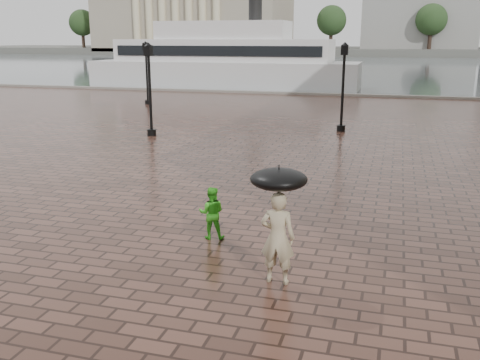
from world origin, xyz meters
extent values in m
plane|color=#372119|center=(0.00, 0.00, 0.00)|extent=(300.00, 300.00, 0.00)
plane|color=#4C585D|center=(0.00, 92.00, 0.00)|extent=(240.00, 240.00, 0.00)
cube|color=slate|center=(0.00, 32.00, 0.00)|extent=(80.00, 0.60, 0.30)
cube|color=#4C4C47|center=(0.00, 160.00, 1.00)|extent=(300.00, 60.00, 2.00)
cube|color=gray|center=(-55.00, 145.00, 12.00)|extent=(55.00, 30.00, 22.00)
cube|color=gray|center=(10.00, 150.00, 9.00)|extent=(30.00, 22.00, 14.00)
cylinder|color=#2D2119|center=(-90.00, 138.00, 4.00)|extent=(1.00, 1.00, 8.00)
sphere|color=#203518|center=(-90.00, 138.00, 9.50)|extent=(8.00, 8.00, 8.00)
cylinder|color=#2D2119|center=(-64.29, 138.00, 4.00)|extent=(1.00, 1.00, 8.00)
sphere|color=#203518|center=(-64.29, 138.00, 9.50)|extent=(8.00, 8.00, 8.00)
cylinder|color=#2D2119|center=(-38.57, 138.00, 4.00)|extent=(1.00, 1.00, 8.00)
sphere|color=#203518|center=(-38.57, 138.00, 9.50)|extent=(8.00, 8.00, 8.00)
cylinder|color=#2D2119|center=(-12.86, 138.00, 4.00)|extent=(1.00, 1.00, 8.00)
sphere|color=#203518|center=(-12.86, 138.00, 9.50)|extent=(8.00, 8.00, 8.00)
cylinder|color=#2D2119|center=(12.86, 138.00, 4.00)|extent=(1.00, 1.00, 8.00)
sphere|color=#203518|center=(12.86, 138.00, 9.50)|extent=(8.00, 8.00, 8.00)
cylinder|color=black|center=(-6.00, 10.00, 0.15)|extent=(0.44, 0.44, 0.30)
cylinder|color=black|center=(-6.00, 10.00, 2.00)|extent=(0.14, 0.14, 4.00)
cube|color=black|center=(-6.00, 10.00, 4.15)|extent=(0.35, 0.35, 0.50)
sphere|color=beige|center=(-6.00, 10.00, 4.15)|extent=(0.28, 0.28, 0.28)
cylinder|color=black|center=(3.00, 14.00, 0.15)|extent=(0.44, 0.44, 0.30)
cylinder|color=black|center=(3.00, 14.00, 2.00)|extent=(0.14, 0.14, 4.00)
cube|color=black|center=(3.00, 14.00, 4.15)|extent=(0.35, 0.35, 0.50)
sphere|color=beige|center=(3.00, 14.00, 4.15)|extent=(0.28, 0.28, 0.28)
cylinder|color=black|center=(-12.00, 22.00, 0.15)|extent=(0.44, 0.44, 0.30)
cylinder|color=black|center=(-12.00, 22.00, 2.00)|extent=(0.14, 0.14, 4.00)
cube|color=black|center=(-12.00, 22.00, 4.15)|extent=(0.35, 0.35, 0.50)
sphere|color=beige|center=(-12.00, 22.00, 4.15)|extent=(0.28, 0.28, 0.28)
imported|color=tan|center=(3.67, -4.63, 0.94)|extent=(0.69, 0.45, 1.88)
imported|color=green|center=(1.63, -2.70, 0.64)|extent=(0.72, 0.61, 1.29)
cube|color=silver|center=(-10.93, 37.00, 1.27)|extent=(26.43, 6.50, 2.53)
cube|color=silver|center=(-10.93, 37.00, 3.59)|extent=(21.14, 5.62, 2.11)
cube|color=silver|center=(-10.93, 37.00, 5.49)|extent=(12.70, 4.93, 1.69)
cylinder|color=black|center=(-7.76, 37.02, 7.39)|extent=(1.27, 1.27, 2.53)
cube|color=black|center=(-10.91, 34.20, 3.59)|extent=(20.06, 0.23, 0.95)
cube|color=black|center=(-10.95, 39.80, 3.59)|extent=(20.06, 0.23, 0.95)
cylinder|color=black|center=(3.67, -4.63, 1.60)|extent=(0.02, 0.02, 0.95)
ellipsoid|color=black|center=(3.67, -4.63, 2.12)|extent=(1.10, 1.10, 0.39)
camera|label=1|loc=(5.72, -14.25, 4.71)|focal=40.00mm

